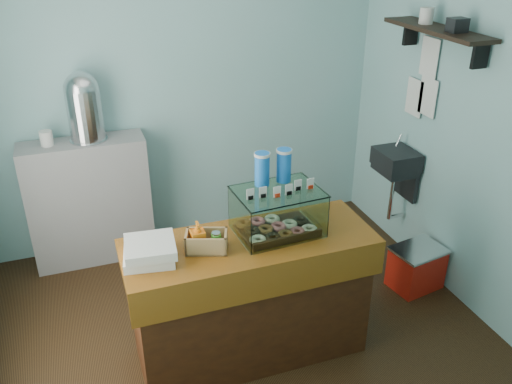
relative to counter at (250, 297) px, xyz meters
name	(u,v)px	position (x,y,z in m)	size (l,w,h in m)	color
ground	(239,327)	(0.00, 0.25, -0.46)	(3.50, 3.50, 0.00)	black
room_shell	(239,104)	(0.03, 0.26, 1.25)	(3.54, 3.04, 2.82)	#7DB7B5
counter	(250,297)	(0.00, 0.00, 0.00)	(1.60, 0.60, 0.90)	#45200D
back_shelf	(90,202)	(-0.90, 1.57, 0.09)	(1.00, 0.32, 1.10)	gray
display_case	(276,207)	(0.20, 0.07, 0.61)	(0.56, 0.42, 0.51)	#361D10
condiment_crate	(204,240)	(-0.29, -0.01, 0.51)	(0.29, 0.22, 0.20)	tan
pastry_boxes	(150,251)	(-0.62, 0.00, 0.50)	(0.33, 0.34, 0.12)	silver
coffee_urn	(84,105)	(-0.83, 1.59, 0.94)	(0.30, 0.30, 0.56)	silver
red_cooler	(416,267)	(1.51, 0.25, -0.28)	(0.45, 0.37, 0.36)	red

